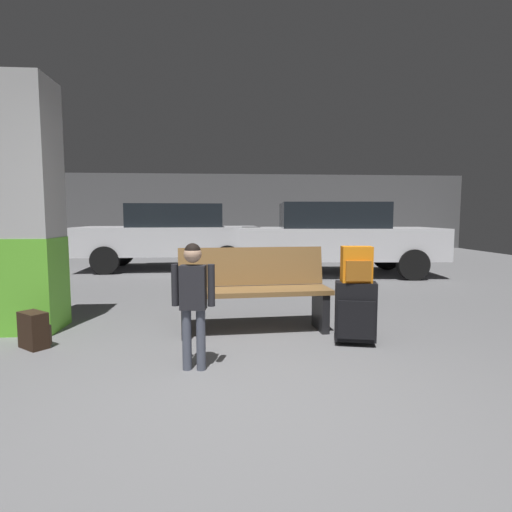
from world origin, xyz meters
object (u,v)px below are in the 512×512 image
(suitcase, at_px, (355,312))
(backpack_bright, at_px, (357,265))
(structural_pillar, at_px, (29,208))
(child, at_px, (193,293))
(parked_car_near, at_px, (336,236))
(backpack_dark_floor, at_px, (34,330))
(parked_car_far, at_px, (172,235))
(bench, at_px, (254,290))

(suitcase, height_order, backpack_bright, backpack_bright)
(structural_pillar, distance_m, child, 2.34)
(structural_pillar, xyz_separation_m, parked_car_near, (4.41, 3.97, -0.51))
(backpack_bright, distance_m, backpack_dark_floor, 3.08)
(suitcase, bearing_deg, parked_car_near, 76.86)
(suitcase, relative_size, backpack_dark_floor, 1.78)
(backpack_bright, distance_m, parked_car_far, 6.45)
(child, relative_size, backpack_dark_floor, 2.99)
(child, bearing_deg, backpack_dark_floor, 156.44)
(suitcase, bearing_deg, structural_pillar, 166.95)
(child, distance_m, parked_car_near, 5.88)
(backpack_bright, bearing_deg, parked_car_far, 112.62)
(backpack_dark_floor, distance_m, parked_car_near, 6.22)
(parked_car_far, bearing_deg, structural_pillar, -99.01)
(suitcase, xyz_separation_m, backpack_bright, (0.00, -0.00, 0.45))
(structural_pillar, relative_size, backpack_dark_floor, 7.79)
(structural_pillar, relative_size, child, 2.61)
(structural_pillar, distance_m, bench, 2.53)
(suitcase, relative_size, parked_car_near, 0.14)
(backpack_dark_floor, bearing_deg, suitcase, -2.45)
(parked_car_far, bearing_deg, backpack_dark_floor, -95.29)
(parked_car_far, xyz_separation_m, parked_car_near, (3.59, -1.22, 0.00))
(backpack_dark_floor, bearing_deg, structural_pillar, 114.02)
(backpack_dark_floor, height_order, parked_car_near, parked_car_near)
(backpack_bright, xyz_separation_m, child, (-1.49, -0.54, -0.14))
(suitcase, height_order, parked_car_near, parked_car_near)
(structural_pillar, distance_m, suitcase, 3.53)
(backpack_bright, xyz_separation_m, backpack_dark_floor, (-3.02, 0.13, -0.60))
(backpack_bright, bearing_deg, bench, 148.91)
(backpack_dark_floor, bearing_deg, parked_car_near, 48.16)
(child, bearing_deg, backpack_bright, 19.82)
(bench, distance_m, suitcase, 1.10)
(backpack_bright, bearing_deg, child, -160.18)
(suitcase, relative_size, child, 0.59)
(structural_pillar, xyz_separation_m, backpack_dark_floor, (0.28, -0.64, -1.15))
(bench, bearing_deg, parked_car_near, 63.96)
(bench, distance_m, child, 1.25)
(backpack_dark_floor, height_order, parked_car_far, parked_car_far)
(child, height_order, backpack_dark_floor, child)
(bench, height_order, parked_car_near, parked_car_near)
(bench, xyz_separation_m, suitcase, (0.93, -0.56, -0.12))
(parked_car_far, bearing_deg, bench, -73.99)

